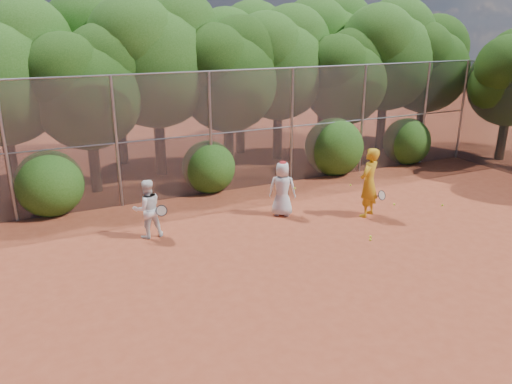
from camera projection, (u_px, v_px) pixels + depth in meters
name	position (u px, v px, depth m)	size (l,w,h in m)	color
ground	(337.00, 260.00, 12.07)	(80.00, 80.00, 0.00)	maroon
fence_back	(236.00, 130.00, 16.51)	(20.05, 0.09, 4.03)	gray
tree_2	(87.00, 84.00, 15.86)	(3.99, 3.47, 5.47)	black
tree_3	(156.00, 54.00, 17.47)	(4.89, 4.26, 6.70)	black
tree_4	(228.00, 71.00, 18.15)	(4.19, 3.64, 5.73)	black
tree_5	(279.00, 59.00, 19.74)	(4.51, 3.92, 6.17)	black
tree_6	(346.00, 74.00, 20.06)	(3.86, 3.36, 5.29)	black
tree_7	(388.00, 51.00, 21.32)	(4.77, 4.14, 6.53)	black
tree_8	(427.00, 61.00, 22.00)	(4.25, 3.70, 5.82)	black
tree_10	(115.00, 45.00, 18.89)	(5.15, 4.48, 7.06)	black
tree_11	(240.00, 55.00, 20.68)	(4.64, 4.03, 6.35)	black
tree_12	(325.00, 44.00, 22.88)	(5.02, 4.37, 6.88)	black
bush_0	(49.00, 181.00, 14.76)	(2.00, 2.00, 2.00)	#224E13
bush_1	(209.00, 165.00, 16.79)	(1.80, 1.80, 1.80)	#224E13
bush_2	(334.00, 144.00, 18.72)	(2.20, 2.20, 2.20)	#224E13
bush_3	(407.00, 139.00, 20.16)	(1.90, 1.90, 1.90)	#224E13
player_yellow	(369.00, 183.00, 14.48)	(0.96, 0.79, 2.06)	gold
player_teen	(282.00, 189.00, 14.61)	(0.95, 0.86, 1.66)	silver
player_white	(147.00, 209.00, 13.11)	(0.87, 0.72, 1.59)	white
ball_0	(370.00, 240.00, 13.10)	(0.07, 0.07, 0.07)	#DCF02B
ball_1	(394.00, 204.00, 15.63)	(0.07, 0.07, 0.07)	#DCF02B
ball_2	(371.00, 237.00, 13.28)	(0.07, 0.07, 0.07)	#DCF02B
ball_3	(442.00, 205.00, 15.56)	(0.07, 0.07, 0.07)	#DCF02B
ball_4	(350.00, 185.00, 17.47)	(0.07, 0.07, 0.07)	#DCF02B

